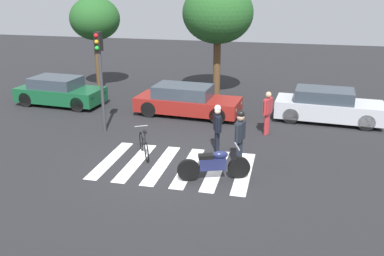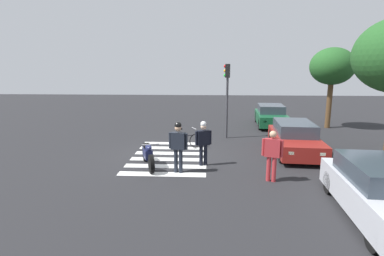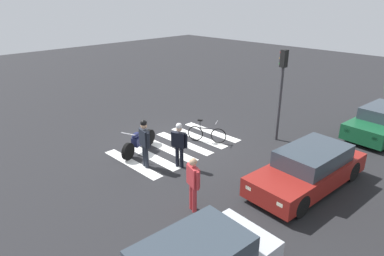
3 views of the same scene
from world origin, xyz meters
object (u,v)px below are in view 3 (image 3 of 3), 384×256
(police_motorcycle, at_px, (139,141))
(officer_on_foot, at_px, (145,140))
(car_maroon_wagon, at_px, (309,169))
(officer_by_motorcycle, at_px, (179,142))
(leaning_bicycle, at_px, (207,134))
(pedestrian_bystander, at_px, (193,181))
(traffic_light_pole, at_px, (282,81))
(car_green_compact, at_px, (382,122))

(police_motorcycle, bearing_deg, officer_on_foot, 63.08)
(police_motorcycle, xyz_separation_m, officer_on_foot, (0.62, 1.23, 0.62))
(officer_on_foot, height_order, car_maroon_wagon, officer_on_foot)
(officer_by_motorcycle, bearing_deg, leaning_bicycle, -160.43)
(pedestrian_bystander, bearing_deg, leaning_bicycle, -141.69)
(traffic_light_pole, bearing_deg, leaning_bicycle, -40.09)
(pedestrian_bystander, xyz_separation_m, car_maroon_wagon, (-3.65, 1.73, -0.33))
(pedestrian_bystander, relative_size, car_green_compact, 0.40)
(police_motorcycle, height_order, officer_on_foot, officer_on_foot)
(police_motorcycle, height_order, officer_by_motorcycle, officer_by_motorcycle)
(officer_by_motorcycle, bearing_deg, pedestrian_bystander, 55.44)
(police_motorcycle, relative_size, leaning_bicycle, 1.42)
(officer_by_motorcycle, bearing_deg, car_green_compact, 153.39)
(officer_by_motorcycle, bearing_deg, traffic_light_pole, 166.56)
(pedestrian_bystander, bearing_deg, traffic_light_pole, -169.74)
(leaning_bicycle, xyz_separation_m, officer_by_motorcycle, (2.39, 0.85, 0.62))
(leaning_bicycle, distance_m, officer_by_motorcycle, 2.62)
(officer_on_foot, height_order, pedestrian_bystander, officer_on_foot)
(car_green_compact, bearing_deg, traffic_light_pole, -39.97)
(car_green_compact, xyz_separation_m, car_maroon_wagon, (6.38, -0.23, -0.00))
(car_green_compact, height_order, car_maroon_wagon, car_green_compact)
(car_maroon_wagon, bearing_deg, car_green_compact, 177.98)
(police_motorcycle, xyz_separation_m, leaning_bicycle, (-2.66, 1.25, -0.09))
(car_green_compact, relative_size, car_maroon_wagon, 0.90)
(leaning_bicycle, distance_m, officer_on_foot, 3.36)
(police_motorcycle, height_order, car_green_compact, car_green_compact)
(pedestrian_bystander, bearing_deg, officer_on_foot, -102.21)
(traffic_light_pole, bearing_deg, car_green_compact, 140.03)
(leaning_bicycle, distance_m, traffic_light_pole, 3.83)
(pedestrian_bystander, bearing_deg, car_maroon_wagon, 154.65)
(police_motorcycle, distance_m, officer_by_motorcycle, 2.19)
(leaning_bicycle, xyz_separation_m, officer_on_foot, (3.28, -0.03, 0.72))
(leaning_bicycle, bearing_deg, officer_by_motorcycle, 19.57)
(officer_on_foot, distance_m, car_green_compact, 10.66)
(police_motorcycle, height_order, traffic_light_pole, traffic_light_pole)
(pedestrian_bystander, relative_size, traffic_light_pole, 0.44)
(police_motorcycle, bearing_deg, officer_by_motorcycle, 97.20)
(car_maroon_wagon, bearing_deg, pedestrian_bystander, -25.35)
(leaning_bicycle, xyz_separation_m, car_green_compact, (-6.06, 5.09, 0.28))
(leaning_bicycle, distance_m, pedestrian_bystander, 5.09)
(car_green_compact, bearing_deg, leaning_bicycle, -40.02)
(leaning_bicycle, xyz_separation_m, traffic_light_pole, (-2.36, 1.99, 2.27))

